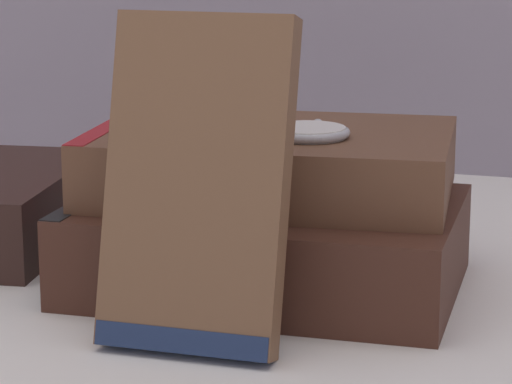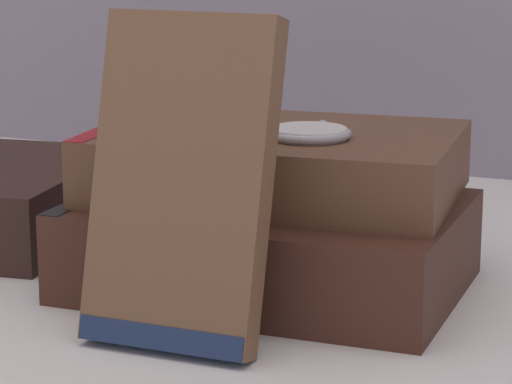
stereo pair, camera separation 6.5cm
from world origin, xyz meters
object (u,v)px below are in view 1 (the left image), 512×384
Objects in this scene: book_flat_bottom at (259,244)px; book_flat_top at (263,162)px; book_leaning_front at (197,194)px; pocket_watch at (308,132)px.

book_flat_bottom is 0.05m from book_flat_top.
book_leaning_front is at bearing -93.16° from book_flat_bottom.
book_leaning_front is at bearing -95.33° from book_flat_top.
book_leaning_front reaches higher than book_flat_top.
book_flat_top is 4.28× the size of pocket_watch.
book_flat_bottom is 0.11m from book_leaning_front.
book_flat_bottom is 0.07m from pocket_watch.
book_leaning_front is (-0.00, -0.10, 0.05)m from book_flat_bottom.
book_flat_top is 0.11m from book_leaning_front.
pocket_watch reaches higher than book_flat_bottom.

